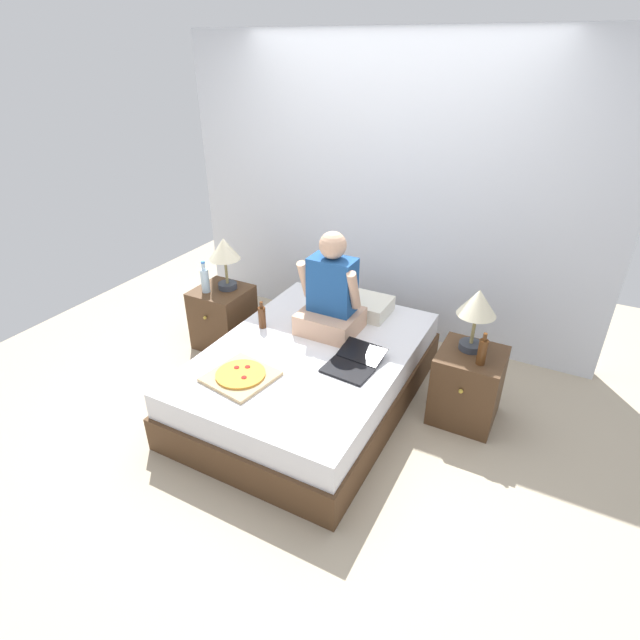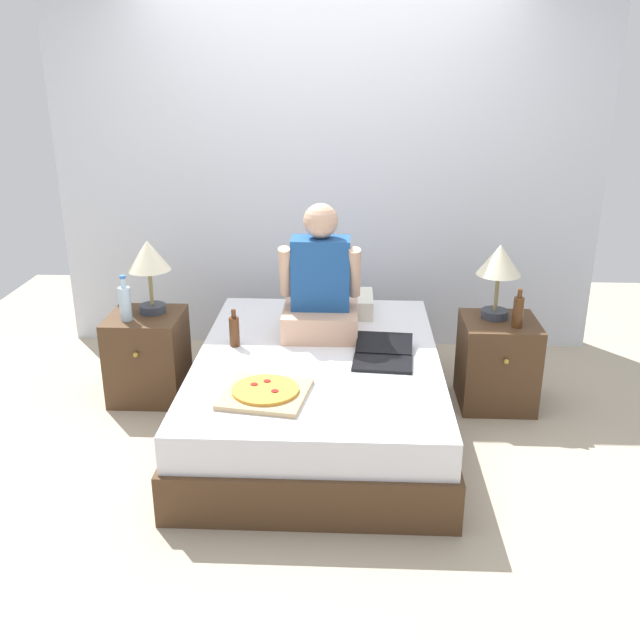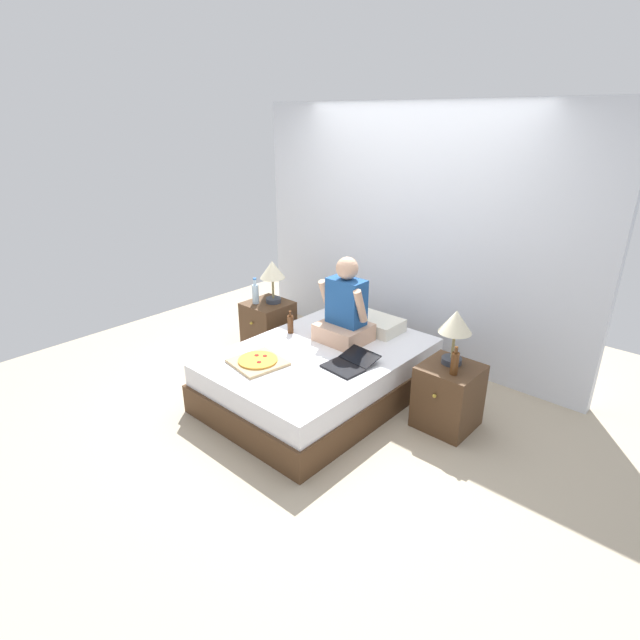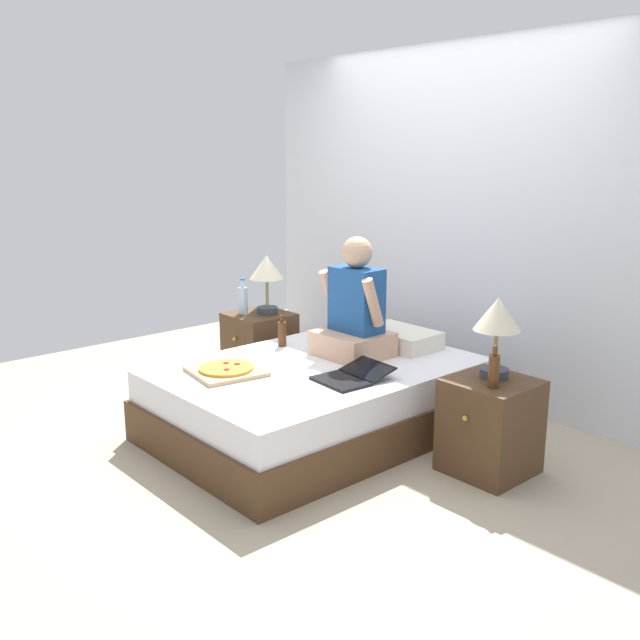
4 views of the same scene
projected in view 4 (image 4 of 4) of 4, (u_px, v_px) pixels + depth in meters
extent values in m
plane|color=tan|center=(317.00, 431.00, 4.59)|extent=(5.78, 5.78, 0.00)
cube|color=silver|center=(456.00, 222.00, 5.15)|extent=(3.78, 0.12, 2.50)
cube|color=#4C331E|center=(317.00, 413.00, 4.56)|extent=(1.38, 1.97, 0.26)
cube|color=white|center=(317.00, 379.00, 4.50)|extent=(1.34, 1.91, 0.19)
cube|color=#4C331E|center=(260.00, 347.00, 5.53)|extent=(0.44, 0.44, 0.54)
sphere|color=gold|center=(234.00, 339.00, 5.35)|extent=(0.03, 0.03, 0.03)
cylinder|color=#333842|center=(267.00, 310.00, 5.46)|extent=(0.16, 0.16, 0.05)
cylinder|color=olive|center=(267.00, 293.00, 5.43)|extent=(0.02, 0.02, 0.22)
cone|color=beige|center=(267.00, 267.00, 5.38)|extent=(0.26, 0.26, 0.18)
cylinder|color=silver|center=(243.00, 301.00, 5.44)|extent=(0.07, 0.07, 0.20)
cylinder|color=silver|center=(243.00, 284.00, 5.41)|extent=(0.03, 0.03, 0.06)
cylinder|color=blue|center=(243.00, 279.00, 5.40)|extent=(0.04, 0.04, 0.02)
cube|color=#4C331E|center=(490.00, 426.00, 3.97)|extent=(0.44, 0.44, 0.54)
sphere|color=gold|center=(465.00, 418.00, 3.79)|extent=(0.03, 0.03, 0.03)
cylinder|color=#333842|center=(494.00, 373.00, 3.95)|extent=(0.16, 0.16, 0.05)
cylinder|color=olive|center=(495.00, 349.00, 3.92)|extent=(0.02, 0.02, 0.22)
cone|color=beige|center=(498.00, 314.00, 3.87)|extent=(0.26, 0.26, 0.18)
cylinder|color=#512D14|center=(494.00, 371.00, 3.77)|extent=(0.06, 0.06, 0.18)
cylinder|color=#512D14|center=(495.00, 350.00, 3.74)|extent=(0.03, 0.03, 0.05)
cube|color=silver|center=(400.00, 338.00, 4.88)|extent=(0.52, 0.34, 0.12)
cube|color=tan|center=(352.00, 343.00, 4.66)|extent=(0.44, 0.40, 0.16)
cube|color=#1E4C8C|center=(356.00, 300.00, 4.61)|extent=(0.34, 0.20, 0.42)
sphere|color=tan|center=(357.00, 252.00, 4.54)|extent=(0.20, 0.20, 0.20)
cylinder|color=tan|center=(330.00, 293.00, 4.72)|extent=(0.07, 0.18, 0.32)
cylinder|color=tan|center=(373.00, 302.00, 4.43)|extent=(0.07, 0.18, 0.32)
cube|color=black|center=(340.00, 381.00, 4.14)|extent=(0.34, 0.25, 0.02)
cube|color=black|center=(367.00, 369.00, 4.25)|extent=(0.33, 0.22, 0.06)
cube|color=tan|center=(226.00, 371.00, 4.31)|extent=(0.46, 0.46, 0.03)
cylinder|color=gold|center=(226.00, 368.00, 4.30)|extent=(0.33, 0.33, 0.02)
cylinder|color=maroon|center=(226.00, 363.00, 4.37)|extent=(0.04, 0.04, 0.00)
cylinder|color=maroon|center=(227.00, 369.00, 4.24)|extent=(0.04, 0.04, 0.00)
cylinder|color=maroon|center=(237.00, 364.00, 4.35)|extent=(0.04, 0.04, 0.00)
cylinder|color=#4C2811|center=(282.00, 334.00, 4.88)|extent=(0.06, 0.06, 0.17)
cylinder|color=#4C2811|center=(282.00, 318.00, 4.85)|extent=(0.03, 0.03, 0.05)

